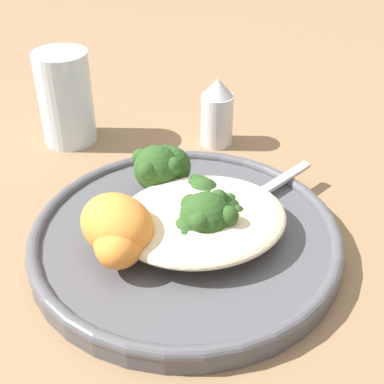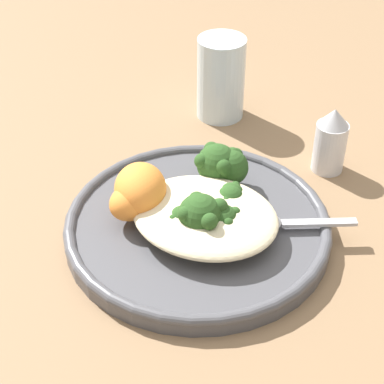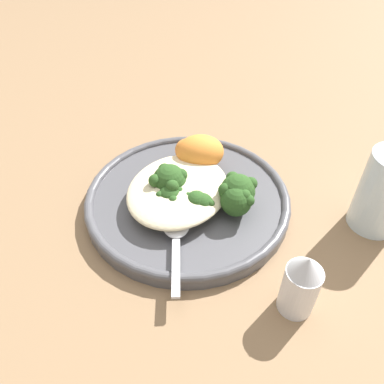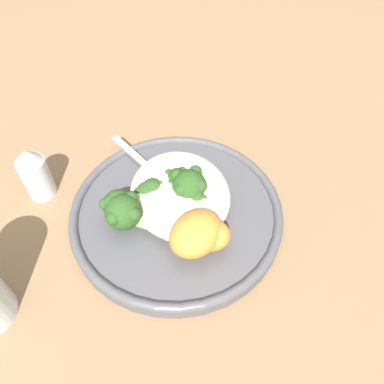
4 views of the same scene
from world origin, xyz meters
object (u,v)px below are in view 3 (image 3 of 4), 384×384
broccoli_stalk_4 (204,195)px  spoon (176,231)px  plate (185,198)px  broccoli_stalk_3 (200,191)px  broccoli_stalk_1 (170,182)px  broccoli_stalk_6 (234,189)px  sweet_potato_chunk_1 (191,152)px  broccoli_stalk_2 (177,192)px  salt_shaker (301,285)px  sweet_potato_chunk_0 (200,152)px  broccoli_stalk_5 (229,194)px  quinoa_mound (178,190)px  broccoli_stalk_0 (183,176)px

broccoli_stalk_4 → spoon: (-0.06, 0.01, -0.01)m
plate → broccoli_stalk_3: broccoli_stalk_3 is taller
broccoli_stalk_3 → broccoli_stalk_1: bearing=-87.8°
broccoli_stalk_1 → broccoli_stalk_6: same height
sweet_potato_chunk_1 → broccoli_stalk_2: bearing=-166.7°
broccoli_stalk_2 → salt_shaker: bearing=83.7°
sweet_potato_chunk_1 → broccoli_stalk_3: bearing=-145.1°
broccoli_stalk_1 → broccoli_stalk_3: (0.01, -0.04, -0.01)m
broccoli_stalk_4 → sweet_potato_chunk_0: sweet_potato_chunk_0 is taller
broccoli_stalk_5 → salt_shaker: bearing=-2.8°
spoon → salt_shaker: bearing=55.3°
broccoli_stalk_6 → salt_shaker: bearing=-14.3°
broccoli_stalk_1 → sweet_potato_chunk_0: 0.07m
sweet_potato_chunk_0 → spoon: sweet_potato_chunk_0 is taller
quinoa_mound → broccoli_stalk_0: bearing=13.3°
sweet_potato_chunk_1 → plate: bearing=-161.3°
broccoli_stalk_6 → spoon: 0.09m
broccoli_stalk_2 → broccoli_stalk_1: bearing=-101.6°
spoon → broccoli_stalk_3: bearing=152.9°
broccoli_stalk_1 → broccoli_stalk_2: bearing=92.6°
sweet_potato_chunk_0 → sweet_potato_chunk_1: (0.00, 0.01, -0.01)m
broccoli_stalk_6 → sweet_potato_chunk_0: 0.08m
broccoli_stalk_4 → sweet_potato_chunk_1: sweet_potato_chunk_1 is taller
broccoli_stalk_3 → broccoli_stalk_5: 0.04m
broccoli_stalk_1 → spoon: bearing=63.2°
broccoli_stalk_2 → salt_shaker: 0.19m
broccoli_stalk_6 → broccoli_stalk_5: bearing=-93.5°
broccoli_stalk_0 → broccoli_stalk_6: size_ratio=0.72×
broccoli_stalk_3 → plate: bearing=-107.6°
plate → broccoli_stalk_3: 0.03m
broccoli_stalk_4 → sweet_potato_chunk_0: size_ratio=1.57×
spoon → broccoli_stalk_5: bearing=125.7°
broccoli_stalk_0 → salt_shaker: salt_shaker is taller
sweet_potato_chunk_0 → broccoli_stalk_0: bearing=174.2°
plate → sweet_potato_chunk_0: bearing=5.6°
sweet_potato_chunk_0 → spoon: 0.13m
quinoa_mound → broccoli_stalk_3: broccoli_stalk_3 is taller
sweet_potato_chunk_1 → broccoli_stalk_0: bearing=-167.5°
broccoli_stalk_6 → broccoli_stalk_4: bearing=-128.3°
sweet_potato_chunk_1 → salt_shaker: (-0.15, -0.19, -0.00)m
broccoli_stalk_1 → broccoli_stalk_3: bearing=135.3°
broccoli_stalk_5 → spoon: broccoli_stalk_5 is taller
broccoli_stalk_4 → salt_shaker: bearing=39.3°
broccoli_stalk_4 → broccoli_stalk_6: (0.02, -0.03, 0.01)m
broccoli_stalk_2 → broccoli_stalk_6: 0.07m
spoon → salt_shaker: (-0.02, -0.15, 0.01)m
broccoli_stalk_1 → spoon: 0.07m
broccoli_stalk_6 → salt_shaker: 0.15m
broccoli_stalk_2 → sweet_potato_chunk_1: (0.08, 0.02, 0.00)m
broccoli_stalk_1 → quinoa_mound: bearing=115.9°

